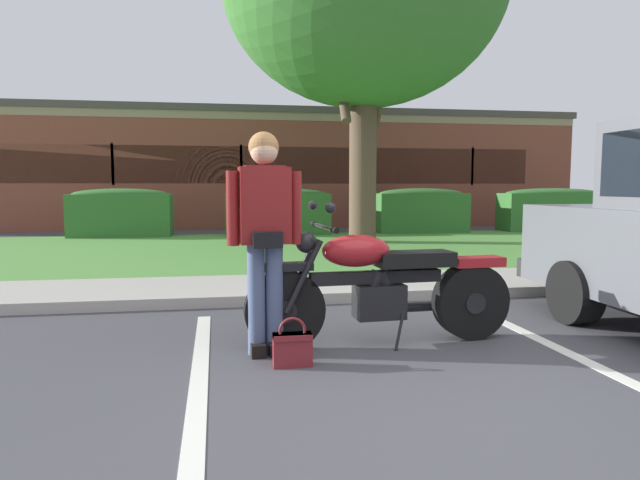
# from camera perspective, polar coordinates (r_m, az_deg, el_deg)

# --- Properties ---
(ground_plane) EXTENTS (140.00, 140.00, 0.00)m
(ground_plane) POSITION_cam_1_polar(r_m,az_deg,el_deg) (3.63, 13.63, -15.52)
(ground_plane) COLOR #424247
(curb_strip) EXTENTS (60.00, 0.20, 0.12)m
(curb_strip) POSITION_cam_1_polar(r_m,az_deg,el_deg) (6.25, 3.23, -5.83)
(curb_strip) COLOR #ADA89E
(curb_strip) RESTS_ON ground
(concrete_walk) EXTENTS (60.00, 1.50, 0.08)m
(concrete_walk) POSITION_cam_1_polar(r_m,az_deg,el_deg) (7.08, 1.71, -4.65)
(concrete_walk) COLOR #ADA89E
(concrete_walk) RESTS_ON ground
(grass_lawn) EXTENTS (60.00, 6.85, 0.06)m
(grass_lawn) POSITION_cam_1_polar(r_m,az_deg,el_deg) (11.16, -2.44, -0.94)
(grass_lawn) COLOR #518E3D
(grass_lawn) RESTS_ON ground
(stall_stripe_0) EXTENTS (0.21, 4.40, 0.01)m
(stall_stripe_0) POSITION_cam_1_polar(r_m,az_deg,el_deg) (3.55, -12.56, -15.88)
(stall_stripe_0) COLOR silver
(stall_stripe_0) RESTS_ON ground
(stall_stripe_1) EXTENTS (0.21, 4.40, 0.01)m
(stall_stripe_1) POSITION_cam_1_polar(r_m,az_deg,el_deg) (4.40, 28.12, -12.16)
(stall_stripe_1) COLOR silver
(stall_stripe_1) RESTS_ON ground
(motorcycle) EXTENTS (2.24, 0.82, 1.18)m
(motorcycle) POSITION_cam_1_polar(r_m,az_deg,el_deg) (4.58, 7.42, -4.72)
(motorcycle) COLOR black
(motorcycle) RESTS_ON ground
(rider_person) EXTENTS (0.57, 0.32, 1.70)m
(rider_person) POSITION_cam_1_polar(r_m,az_deg,el_deg) (4.22, -5.72, 1.43)
(rider_person) COLOR black
(rider_person) RESTS_ON ground
(handbag) EXTENTS (0.28, 0.13, 0.36)m
(handbag) POSITION_cam_1_polar(r_m,az_deg,el_deg) (4.06, -2.86, -10.91)
(handbag) COLOR maroon
(handbag) RESTS_ON ground
(hedge_left) EXTENTS (2.42, 0.90, 1.24)m
(hedge_left) POSITION_cam_1_polar(r_m,az_deg,el_deg) (14.51, -19.85, 2.70)
(hedge_left) COLOR #336B2D
(hedge_left) RESTS_ON ground
(hedge_center_left) EXTENTS (2.67, 0.90, 1.24)m
(hedge_center_left) POSITION_cam_1_polar(r_m,az_deg,el_deg) (14.33, -4.39, 2.98)
(hedge_center_left) COLOR #336B2D
(hedge_center_left) RESTS_ON ground
(hedge_center_right) EXTENTS (2.46, 0.90, 1.24)m
(hedge_center_right) POSITION_cam_1_polar(r_m,az_deg,el_deg) (15.17, 10.37, 3.05)
(hedge_center_right) COLOR #336B2D
(hedge_center_right) RESTS_ON ground
(hedge_right) EXTENTS (2.99, 0.90, 1.24)m
(hedge_right) POSITION_cam_1_polar(r_m,az_deg,el_deg) (16.89, 22.87, 2.95)
(hedge_right) COLOR #336B2D
(hedge_right) RESTS_ON ground
(brick_building) EXTENTS (21.78, 8.22, 3.70)m
(brick_building) POSITION_cam_1_polar(r_m,az_deg,el_deg) (20.82, -8.39, 7.06)
(brick_building) COLOR brown
(brick_building) RESTS_ON ground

